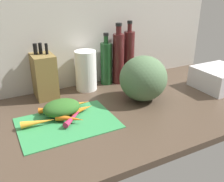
{
  "coord_description": "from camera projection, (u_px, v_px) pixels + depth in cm",
  "views": [
    {
      "loc": [
        -52.23,
        -94.91,
        56.45
      ],
      "look_at": [
        -1.51,
        2.57,
        8.65
      ],
      "focal_mm": 40.35,
      "sensor_mm": 36.0,
      "label": 1
    }
  ],
  "objects": [
    {
      "name": "cutting_board",
      "position": [
        68.0,
        123.0,
        1.09
      ],
      "size": [
        41.5,
        29.26,
        0.8
      ],
      "primitive_type": "cube",
      "color": "#338C4C",
      "rests_on": "ground_plane"
    },
    {
      "name": "ground_plane",
      "position": [
        117.0,
        111.0,
        1.22
      ],
      "size": [
        170.0,
        80.0,
        3.0
      ],
      "primitive_type": "cube",
      "color": "#47382B"
    },
    {
      "name": "knife_block",
      "position": [
        44.0,
        76.0,
        1.3
      ],
      "size": [
        10.88,
        14.57,
        28.45
      ],
      "color": "brown",
      "rests_on": "ground_plane"
    },
    {
      "name": "carrot_2",
      "position": [
        51.0,
        111.0,
        1.15
      ],
      "size": [
        11.17,
        7.21,
        2.69
      ],
      "primitive_type": "cone",
      "rotation": [
        0.0,
        1.57,
        -0.45
      ],
      "color": "orange",
      "rests_on": "cutting_board"
    },
    {
      "name": "carrot_1",
      "position": [
        76.0,
        110.0,
        1.15
      ],
      "size": [
        12.92,
        5.24,
        3.05
      ],
      "primitive_type": "cone",
      "rotation": [
        0.0,
        1.57,
        0.18
      ],
      "color": "orange",
      "rests_on": "cutting_board"
    },
    {
      "name": "carrot_6",
      "position": [
        73.0,
        105.0,
        1.2
      ],
      "size": [
        15.05,
        3.31,
        3.23
      ],
      "primitive_type": "cone",
      "rotation": [
        0.0,
        1.57,
        0.0
      ],
      "color": "orange",
      "rests_on": "cutting_board"
    },
    {
      "name": "wall_back",
      "position": [
        85.0,
        33.0,
        1.41
      ],
      "size": [
        170.0,
        3.0,
        60.0
      ],
      "primitive_type": "cube",
      "color": "#BCB7AD",
      "rests_on": "ground_plane"
    },
    {
      "name": "bottle_2",
      "position": [
        129.0,
        55.0,
        1.53
      ],
      "size": [
        6.45,
        6.45,
        35.92
      ],
      "color": "#471919",
      "rests_on": "ground_plane"
    },
    {
      "name": "carrot_greens_pile",
      "position": [
        62.0,
        108.0,
        1.13
      ],
      "size": [
        16.78,
        12.91,
        7.1
      ],
      "primitive_type": "ellipsoid",
      "color": "#2D6023",
      "rests_on": "cutting_board"
    },
    {
      "name": "carrot_7",
      "position": [
        74.0,
        105.0,
        1.21
      ],
      "size": [
        16.37,
        3.51,
        2.48
      ],
      "primitive_type": "cone",
      "rotation": [
        0.0,
        1.57,
        0.06
      ],
      "color": "orange",
      "rests_on": "cutting_board"
    },
    {
      "name": "carrot_4",
      "position": [
        82.0,
        110.0,
        1.16
      ],
      "size": [
        12.78,
        5.98,
        2.54
      ],
      "primitive_type": "cone",
      "rotation": [
        0.0,
        1.57,
        0.29
      ],
      "color": "orange",
      "rests_on": "cutting_board"
    },
    {
      "name": "carrot_3",
      "position": [
        75.0,
        116.0,
        1.11
      ],
      "size": [
        14.16,
        13.89,
        2.56
      ],
      "primitive_type": "cone",
      "rotation": [
        0.0,
        1.57,
        0.77
      ],
      "color": "#B2264C",
      "rests_on": "cutting_board"
    },
    {
      "name": "paper_towel_roll",
      "position": [
        86.0,
        71.0,
        1.4
      ],
      "size": [
        11.72,
        11.72,
        22.24
      ],
      "primitive_type": "cylinder",
      "color": "white",
      "rests_on": "ground_plane"
    },
    {
      "name": "bottle_0",
      "position": [
        106.0,
        63.0,
        1.47
      ],
      "size": [
        6.72,
        6.72,
        30.22
      ],
      "color": "#19421E",
      "rests_on": "ground_plane"
    },
    {
      "name": "bottle_1",
      "position": [
        118.0,
        58.0,
        1.48
      ],
      "size": [
        6.7,
        6.7,
        35.48
      ],
      "color": "#471919",
      "rests_on": "ground_plane"
    },
    {
      "name": "carrot_5",
      "position": [
        70.0,
        119.0,
        1.08
      ],
      "size": [
        11.7,
        10.13,
        3.18
      ],
      "primitive_type": "cone",
      "rotation": [
        0.0,
        1.57,
        -0.66
      ],
      "color": "orange",
      "rests_on": "cutting_board"
    },
    {
      "name": "dish_rack",
      "position": [
        219.0,
        78.0,
        1.44
      ],
      "size": [
        25.31,
        23.72,
        11.69
      ],
      "primitive_type": "cube",
      "color": "silver",
      "rests_on": "ground_plane"
    },
    {
      "name": "winter_squash",
      "position": [
        143.0,
        78.0,
        1.27
      ],
      "size": [
        24.46,
        23.45,
        23.11
      ],
      "primitive_type": "ellipsoid",
      "color": "#4C6B47",
      "rests_on": "ground_plane"
    },
    {
      "name": "carrot_0",
      "position": [
        38.0,
        122.0,
        1.05
      ],
      "size": [
        14.22,
        4.79,
        3.02
      ],
      "primitive_type": "cone",
      "rotation": [
        0.0,
        1.57,
        -0.13
      ],
      "color": "orange",
      "rests_on": "cutting_board"
    }
  ]
}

